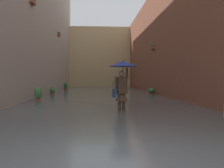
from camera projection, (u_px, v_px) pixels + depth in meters
ground_plane at (102, 97)px, 17.53m from camera, size 70.21×70.21×0.00m
flood_water at (102, 96)px, 17.53m from camera, size 8.95×34.08×0.22m
building_facade_left at (168, 41)px, 17.74m from camera, size 2.04×32.08×8.46m
building_facade_right at (33, 7)px, 17.05m from camera, size 2.04×32.08×13.20m
building_facade_far at (100, 58)px, 32.34m from camera, size 11.75×1.80×8.30m
person_wading at (122, 75)px, 8.89m from camera, size 1.09×1.09×2.16m
potted_plant_near_right at (38, 95)px, 12.90m from camera, size 0.41×0.41×0.94m
potted_plant_mid_right at (65, 87)px, 23.86m from camera, size 0.36×0.36×1.00m
potted_plant_far_right at (53, 92)px, 17.67m from camera, size 0.42×0.42×0.75m
potted_plant_mid_left at (151, 92)px, 17.76m from camera, size 0.52×0.52×0.69m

